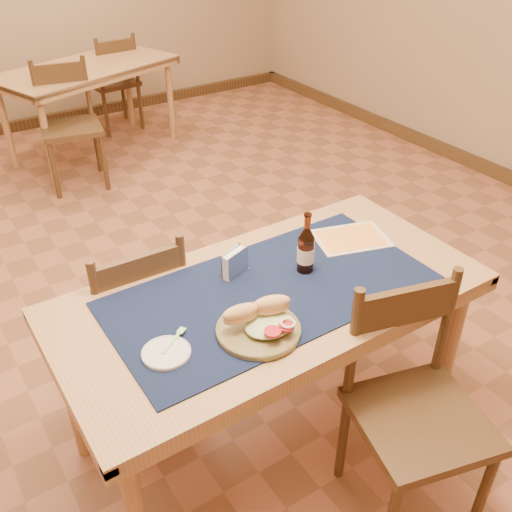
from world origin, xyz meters
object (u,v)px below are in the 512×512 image
back_table (87,76)px  sandwich_plate (260,324)px  chair_main_far (135,316)px  chair_main_near (414,407)px  main_table (271,308)px  beer_bottle (306,250)px  napkin_holder (235,263)px

back_table → sandwich_plate: size_ratio=5.60×
chair_main_far → chair_main_near: (0.61, -1.03, 0.02)m
back_table → main_table: bearing=-97.9°
main_table → sandwich_plate: bearing=-133.2°
chair_main_far → chair_main_near: bearing=-59.4°
chair_main_far → beer_bottle: bearing=-39.7°
chair_main_near → chair_main_far: bearing=120.6°
back_table → beer_bottle: bearing=-94.9°
beer_bottle → chair_main_far: bearing=140.3°
chair_main_far → sandwich_plate: bearing=-72.7°
back_table → chair_main_far: chair_main_far is taller
main_table → back_table: 3.39m
main_table → beer_bottle: bearing=10.2°
chair_main_far → beer_bottle: beer_bottle is taller
sandwich_plate → beer_bottle: size_ratio=1.15×
back_table → sandwich_plate: (-0.63, -3.53, 0.12)m
chair_main_near → sandwich_plate: size_ratio=3.24×
chair_main_far → chair_main_near: chair_main_near is taller
back_table → chair_main_near: size_ratio=1.73×
chair_main_far → napkin_holder: bearing=-47.1°
chair_main_far → chair_main_near: 1.19m
beer_bottle → napkin_holder: bearing=152.6°
sandwich_plate → napkin_holder: (0.10, 0.33, 0.02)m
sandwich_plate → beer_bottle: 0.40m
chair_main_near → sandwich_plate: 0.62m
sandwich_plate → napkin_holder: 0.34m
main_table → chair_main_far: chair_main_far is taller
chair_main_near → sandwich_plate: chair_main_near is taller
chair_main_near → beer_bottle: (-0.06, 0.57, 0.36)m
chair_main_near → napkin_holder: (-0.30, 0.70, 0.32)m
back_table → beer_bottle: 3.34m
beer_bottle → napkin_holder: size_ratio=1.93×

